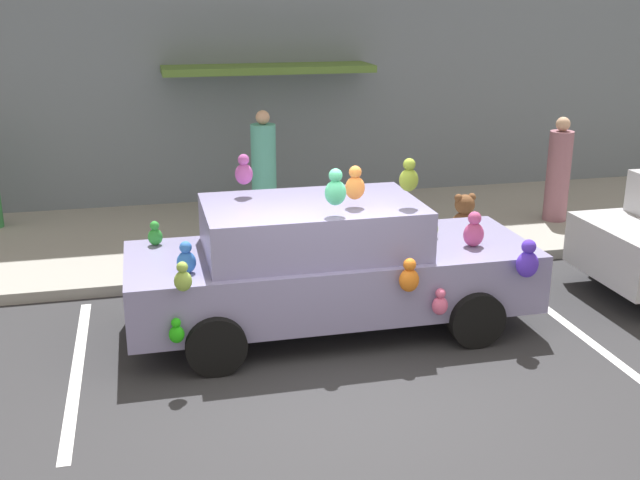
% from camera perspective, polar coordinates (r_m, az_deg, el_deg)
% --- Properties ---
extents(ground_plane, '(60.00, 60.00, 0.00)m').
position_cam_1_polar(ground_plane, '(7.87, 1.65, -10.82)').
color(ground_plane, '#2D2D30').
extents(sidewalk, '(24.00, 4.00, 0.15)m').
position_cam_1_polar(sidewalk, '(12.37, -4.30, 0.43)').
color(sidewalk, gray).
rests_on(sidewalk, ground).
extents(storefront_building, '(24.00, 1.25, 6.40)m').
position_cam_1_polar(storefront_building, '(13.93, -6.06, 15.41)').
color(storefront_building, slate).
rests_on(storefront_building, ground).
extents(parking_stripe_front, '(0.12, 3.60, 0.01)m').
position_cam_1_polar(parking_stripe_front, '(9.81, 17.47, -5.62)').
color(parking_stripe_front, silver).
rests_on(parking_stripe_front, ground).
extents(parking_stripe_rear, '(0.12, 3.60, 0.01)m').
position_cam_1_polar(parking_stripe_rear, '(8.58, -17.66, -9.13)').
color(parking_stripe_rear, silver).
rests_on(parking_stripe_rear, ground).
extents(plush_covered_car, '(4.67, 2.01, 2.09)m').
position_cam_1_polar(plush_covered_car, '(8.83, 0.56, -1.83)').
color(plush_covered_car, '#7F7AA3').
rests_on(plush_covered_car, ground).
extents(teddy_bear_on_sidewalk, '(0.43, 0.35, 0.81)m').
position_cam_1_polar(teddy_bear_on_sidewalk, '(11.63, 10.67, 1.34)').
color(teddy_bear_on_sidewalk, brown).
rests_on(teddy_bear_on_sidewalk, sidewalk).
extents(pedestrian_near_shopfront, '(0.39, 0.39, 1.73)m').
position_cam_1_polar(pedestrian_near_shopfront, '(13.28, 17.34, 4.76)').
color(pedestrian_near_shopfront, '#8E5B67').
rests_on(pedestrian_near_shopfront, sidewalk).
extents(pedestrian_walking_past, '(0.40, 0.40, 1.89)m').
position_cam_1_polar(pedestrian_walking_past, '(12.35, -4.20, 4.95)').
color(pedestrian_walking_past, '#51A895').
rests_on(pedestrian_walking_past, sidewalk).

